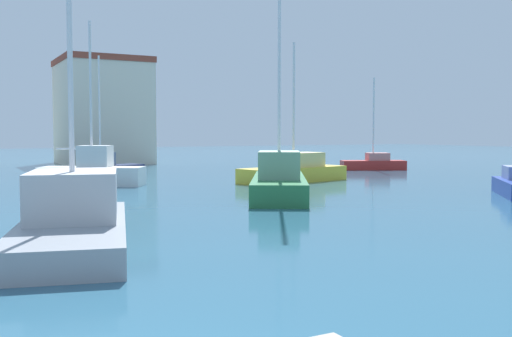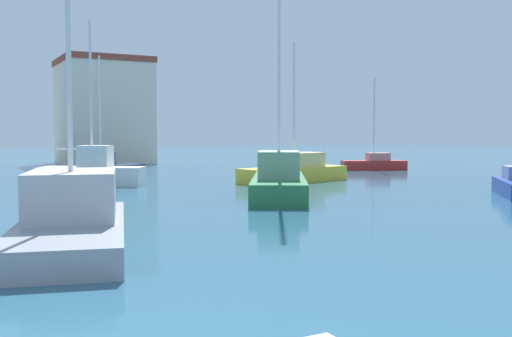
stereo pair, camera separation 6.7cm
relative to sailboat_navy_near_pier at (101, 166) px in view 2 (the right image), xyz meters
The scene contains 8 objects.
water 13.92m from the sailboat_navy_near_pier, 60.99° to the right, with size 160.00×160.00×0.00m, color #285670.
sailboat_navy_near_pier is the anchor object (origin of this frame).
sailboat_white_far_left 7.87m from the sailboat_navy_near_pier, 106.03° to the right, with size 5.20×4.09×8.09m.
sailboat_red_distant_north 18.77m from the sailboat_navy_near_pier, 13.85° to the right, with size 4.65×3.17×6.50m.
sailboat_yellow_far_right 13.07m from the sailboat_navy_near_pier, 52.73° to the right, with size 6.74×3.50×7.38m.
sailboat_green_center_channel 16.84m from the sailboat_navy_near_pier, 78.77° to the right, with size 5.64×7.57×11.92m.
sailboat_grey_outer_mooring 23.80m from the sailboat_navy_near_pier, 104.78° to the right, with size 4.08×7.36×9.02m.
warehouse_block 14.26m from the sailboat_navy_near_pier, 75.58° to the left, with size 7.09×7.74×8.88m.
Camera 2 is at (-0.36, -4.57, 2.61)m, focal length 40.74 mm.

